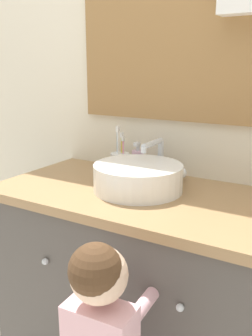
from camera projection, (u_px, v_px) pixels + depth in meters
wall_back at (190, 56)px, 1.50m from camera, size 3.20×0.18×2.50m
vanity_counter at (145, 286)px, 1.49m from camera, size 1.16×0.58×0.79m
sink_basin at (139, 177)px, 1.41m from camera, size 0.34×0.39×0.17m
toothbrush_holder at (120, 161)px, 1.67m from camera, size 0.09×0.09×0.20m
soap_dispenser at (138, 162)px, 1.62m from camera, size 0.05×0.05×0.14m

